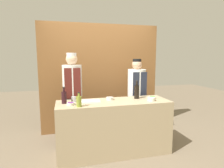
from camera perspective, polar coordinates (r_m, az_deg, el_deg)
name	(u,v)px	position (r m, az deg, el deg)	size (l,w,h in m)	color
ground_plane	(114,152)	(3.53, 0.55, -20.02)	(14.00, 14.00, 0.00)	#756651
cabinet_wall	(101,78)	(4.30, -3.52, 1.84)	(2.66, 0.18, 2.40)	brown
counter	(114,127)	(3.34, 0.56, -13.01)	(1.92, 0.64, 0.92)	tan
sauce_bowl_purple	(71,104)	(3.01, -12.42, -5.88)	(0.13, 0.13, 0.04)	silver
sauce_bowl_brown	(151,99)	(3.30, 11.85, -4.50)	(0.13, 0.13, 0.06)	silver
sauce_bowl_green	(152,98)	(3.45, 12.10, -4.05)	(0.12, 0.12, 0.05)	silver
sauce_bowl_red	(110,98)	(3.31, -0.66, -4.39)	(0.13, 0.13, 0.05)	silver
cutting_board	(90,101)	(3.19, -6.66, -5.21)	(0.33, 0.20, 0.02)	white
bottle_soy	(137,91)	(3.42, 7.54, -2.26)	(0.09, 0.09, 0.33)	black
bottle_oil	(79,101)	(2.88, -10.04, -5.15)	(0.08, 0.08, 0.22)	olive
bottle_wine	(64,97)	(3.12, -14.41, -3.88)	(0.08, 0.08, 0.27)	black
cup_steel	(74,99)	(3.20, -11.62, -4.61)	(0.08, 0.08, 0.09)	#B7B7BC
chef_left	(73,95)	(3.70, -11.90, -3.21)	(0.37, 0.37, 1.75)	#28282D
chef_right	(136,95)	(3.99, 7.46, -3.30)	(0.37, 0.37, 1.64)	#28282D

